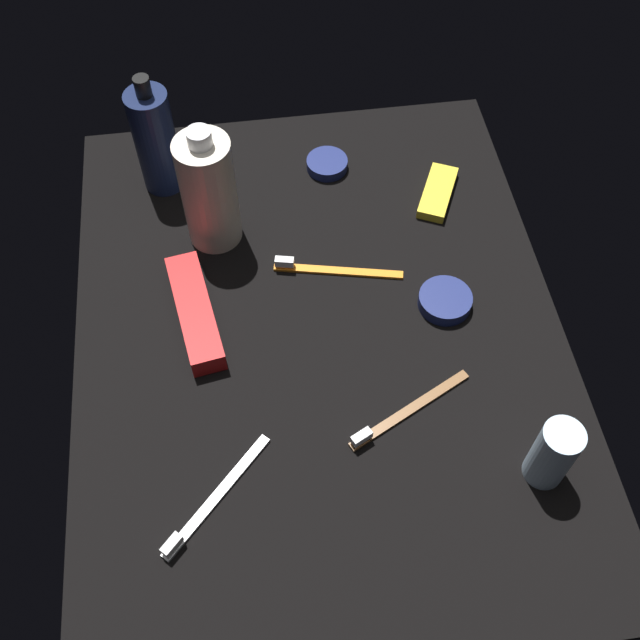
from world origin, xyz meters
The scene contains 11 objects.
ground_plane centered at (0.00, 0.00, -0.60)cm, with size 84.00×64.00×1.20cm, color black.
lotion_bottle centered at (30.13, 19.50, 8.47)cm, with size 6.02×6.02×19.31cm.
bodywash_bottle centered at (18.85, 12.51, 8.84)cm, with size 7.57×7.57×19.45cm.
deodorant_stick centered at (-22.84, -23.19, 5.08)cm, with size 4.71×4.71×10.16cm, color silver.
toothbrush_white centered at (-21.42, 15.57, 0.61)cm, with size 13.77×13.38×2.10cm.
toothbrush_orange centered at (9.83, -2.81, 0.61)cm, with size 5.15×17.82×2.10cm.
toothbrush_brown centered at (-13.39, -8.42, 0.61)cm, with size 9.10×16.65×2.10cm.
toothpaste_box_red centered at (4.43, 16.01, 1.60)cm, with size 17.60×4.40×3.20cm, color red.
snack_bar_yellow centered at (21.66, -20.75, 0.75)cm, with size 10.40×4.00×1.50cm, color yellow.
cream_tin_left centered at (2.14, -17.26, 0.92)cm, with size 7.19×7.19×1.85cm, color navy.
cream_tin_right centered at (29.79, -5.26, 0.79)cm, with size 6.30×6.30×1.59cm, color navy.
Camera 1 is at (-53.07, 7.42, 83.58)cm, focal length 42.27 mm.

